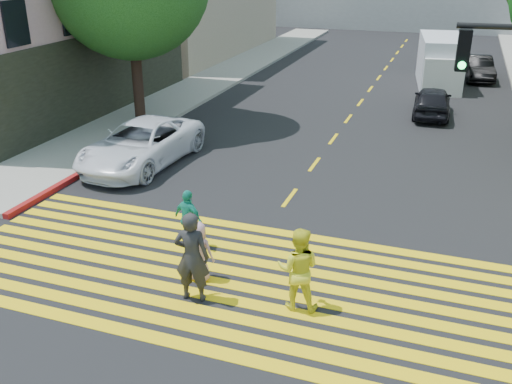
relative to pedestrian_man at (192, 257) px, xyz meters
The scene contains 14 objects.
ground 1.12m from the pedestrian_man, 31.86° to the right, with size 120.00×120.00×0.00m, color black.
sidewalk_left 23.20m from the pedestrian_man, 110.38° to the left, with size 3.00×40.00×0.15m, color gray.
curb_red 8.70m from the pedestrian_man, 138.46° to the left, with size 0.20×8.00×0.16m, color maroon.
crosswalk 1.48m from the pedestrian_man, 67.14° to the left, with size 13.40×5.30×0.01m.
lane_line 22.26m from the pedestrian_man, 88.90° to the left, with size 0.12×34.40×0.01m.
pedestrian_man is the anchor object (origin of this frame).
pedestrian_woman 2.19m from the pedestrian_man, 11.23° to the left, with size 0.87×0.68×1.79m, color yellow.
pedestrian_child 0.83m from the pedestrian_man, 105.61° to the left, with size 0.68×0.44×1.39m, color #C894A5.
pedestrian_extra 2.33m from the pedestrian_man, 117.64° to the left, with size 0.87×0.36×1.49m, color teal.
white_sedan 8.51m from the pedestrian_man, 127.01° to the left, with size 2.44×5.29×1.47m, color white.
dark_car_near 16.83m from the pedestrian_man, 77.09° to the left, with size 1.55×3.84×1.31m, color black.
silver_car 30.21m from the pedestrian_man, 82.24° to the left, with size 1.98×4.86×1.41m, color gray.
dark_car_parked 25.68m from the pedestrian_man, 77.25° to the left, with size 1.39×3.98×1.31m, color black.
white_van 22.99m from the pedestrian_man, 80.75° to the left, with size 2.69×5.62×2.55m.
Camera 1 is at (4.22, -8.91, 6.83)m, focal length 40.00 mm.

